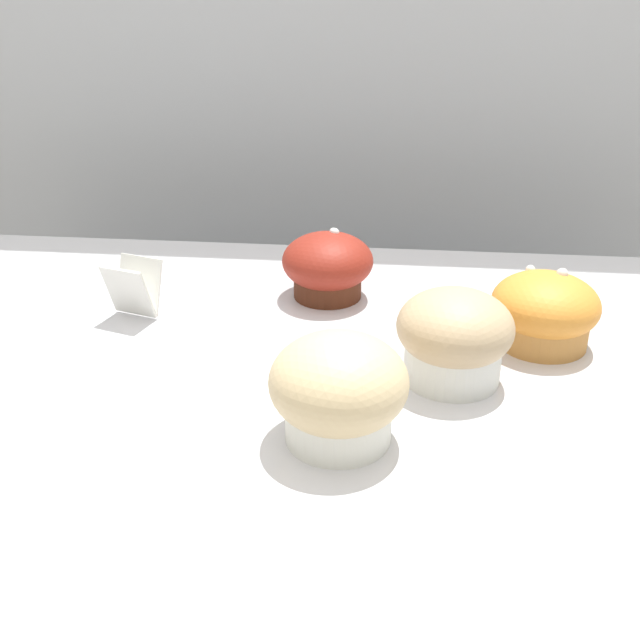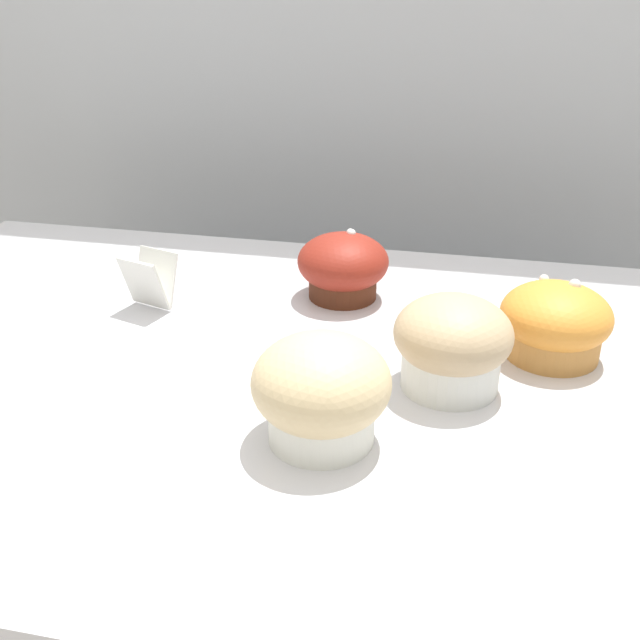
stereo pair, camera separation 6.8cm
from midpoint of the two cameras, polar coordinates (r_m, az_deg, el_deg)
name	(u,v)px [view 2 (the right image)]	position (r m, az deg, el deg)	size (l,w,h in m)	color
wall_back	(381,191)	(1.24, 6.27, 9.74)	(3.20, 0.10, 1.80)	#B2B7BC
muffin_front_center	(452,343)	(0.66, 12.97, -1.83)	(0.10, 0.10, 0.08)	silver
muffin_back_left	(321,391)	(0.57, 3.49, -5.52)	(0.11, 0.11, 0.09)	white
muffin_back_right	(555,322)	(0.74, 20.00, -0.22)	(0.10, 0.10, 0.08)	#C2823E
muffin_front_right	(343,266)	(0.82, 4.14, 4.04)	(0.10, 0.10, 0.08)	#4C2314
price_card	(150,280)	(0.81, -10.52, 2.94)	(0.06, 0.05, 0.06)	white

